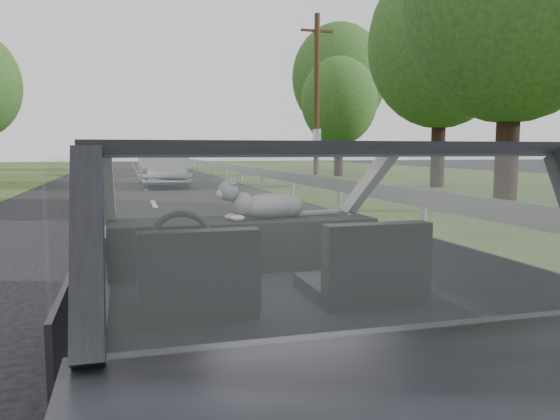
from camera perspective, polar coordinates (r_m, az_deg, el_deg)
subject_car at (r=2.79m, az=-1.15°, el=-8.10°), size 1.80×4.00×1.45m
dashboard at (r=3.36m, az=-3.85°, el=-3.46°), size 1.58×0.45×0.30m
driver_seat at (r=2.40m, az=-8.72°, el=-6.72°), size 0.50×0.72×0.42m
passenger_seat at (r=2.62m, az=9.03°, el=-5.64°), size 0.50×0.72×0.42m
steering_wheel at (r=3.00m, az=-10.20°, el=-3.36°), size 0.36×0.36×0.04m
cat at (r=3.33m, az=-1.18°, el=0.59°), size 0.62×0.31×0.27m
guardrail at (r=13.59m, az=5.78°, el=2.70°), size 0.05×90.00×0.32m
other_car at (r=22.11m, az=-12.19°, el=4.60°), size 2.04×5.07×1.66m
highway_sign at (r=22.30m, az=3.93°, el=5.56°), size 0.15×0.93×2.30m
utility_pole at (r=24.29m, az=3.85°, el=11.47°), size 0.27×0.27×7.26m
tree_0 at (r=13.62m, az=23.05°, el=15.55°), size 4.98×4.98×7.46m
tree_1 at (r=21.89m, az=16.39°, el=13.14°), size 6.23×6.23×8.27m
tree_2 at (r=30.35m, az=6.17°, el=9.49°), size 5.11×5.11×6.29m
tree_3 at (r=38.64m, az=6.17°, el=11.40°), size 8.38×8.38×9.81m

